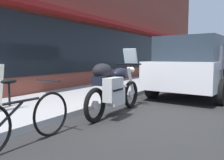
% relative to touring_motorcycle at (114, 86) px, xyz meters
% --- Properties ---
extents(ground_plane, '(80.00, 80.00, 0.00)m').
position_rel_touring_motorcycle_xyz_m(ground_plane, '(-0.02, -0.55, -0.61)').
color(ground_plane, '#292929').
extents(storefront_building, '(23.42, 0.90, 7.00)m').
position_rel_touring_motorcycle_xyz_m(storefront_building, '(7.69, 3.35, 2.81)').
color(storefront_building, brown).
rests_on(storefront_building, ground_plane).
extents(sidewalk_curb, '(30.00, 2.58, 0.12)m').
position_rel_touring_motorcycle_xyz_m(sidewalk_curb, '(8.98, 1.91, -0.55)').
color(sidewalk_curb, '#A9A9A9').
rests_on(sidewalk_curb, ground_plane).
extents(touring_motorcycle, '(2.15, 0.68, 1.40)m').
position_rel_touring_motorcycle_xyz_m(touring_motorcycle, '(0.00, 0.00, 0.00)').
color(touring_motorcycle, black).
rests_on(touring_motorcycle, ground_plane).
extents(parked_bicycle, '(1.69, 0.48, 0.93)m').
position_rel_touring_motorcycle_xyz_m(parked_bicycle, '(-2.08, 0.18, -0.23)').
color(parked_bicycle, black).
rests_on(parked_bicycle, ground_plane).
extents(parked_minivan, '(4.89, 2.42, 1.78)m').
position_rel_touring_motorcycle_xyz_m(parked_minivan, '(3.85, -0.95, 0.33)').
color(parked_minivan, silver).
rests_on(parked_minivan, ground_plane).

